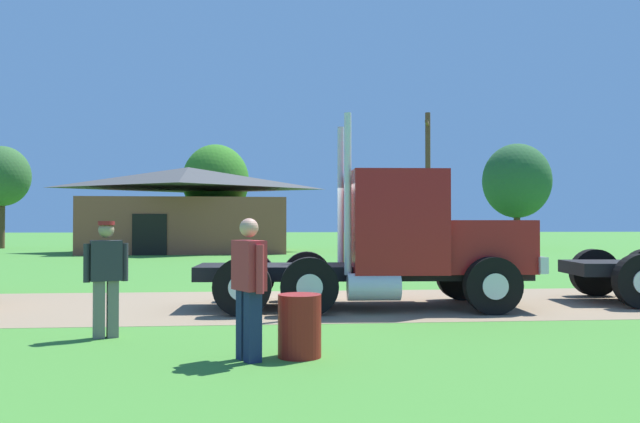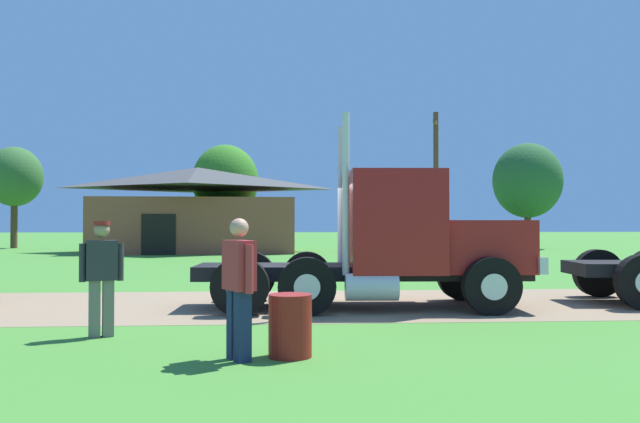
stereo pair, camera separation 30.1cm
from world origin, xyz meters
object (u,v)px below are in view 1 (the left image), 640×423
(truck_foreground_white, at_px, (401,243))
(shed_building, at_px, (188,211))
(steel_barrel, at_px, (300,326))
(visitor_standing_near, at_px, (106,273))
(utility_pole_near, at_px, (428,180))
(visitor_by_barrel, at_px, (249,282))

(truck_foreground_white, bearing_deg, shed_building, 106.25)
(steel_barrel, height_order, shed_building, shed_building)
(visitor_standing_near, distance_m, utility_pole_near, 23.84)
(visitor_by_barrel, bearing_deg, visitor_standing_near, 141.03)
(shed_building, bearing_deg, truck_foreground_white, -73.75)
(visitor_by_barrel, height_order, steel_barrel, visitor_by_barrel)
(visitor_by_barrel, bearing_deg, steel_barrel, 13.57)
(truck_foreground_white, height_order, shed_building, shed_building)
(truck_foreground_white, bearing_deg, visitor_standing_near, -149.94)
(truck_foreground_white, distance_m, steel_barrel, 5.26)
(visitor_by_barrel, xyz_separation_m, utility_pole_near, (8.36, 22.96, 2.89))
(truck_foreground_white, height_order, steel_barrel, truck_foreground_white)
(steel_barrel, bearing_deg, utility_pole_near, 71.33)
(visitor_standing_near, relative_size, steel_barrel, 2.18)
(shed_building, relative_size, utility_pole_near, 1.66)
(truck_foreground_white, relative_size, utility_pole_near, 0.95)
(truck_foreground_white, xyz_separation_m, shed_building, (-7.37, 25.29, 1.13))
(shed_building, bearing_deg, utility_pole_near, -29.16)
(steel_barrel, distance_m, shed_building, 30.40)
(truck_foreground_white, height_order, visitor_by_barrel, truck_foreground_white)
(steel_barrel, bearing_deg, visitor_by_barrel, -166.43)
(truck_foreground_white, relative_size, shed_building, 0.57)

